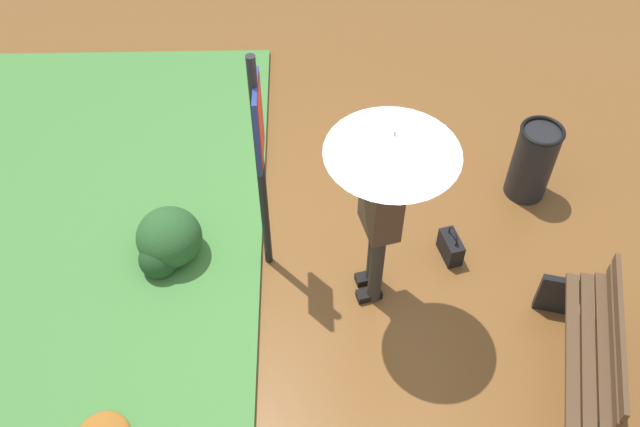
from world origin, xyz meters
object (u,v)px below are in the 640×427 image
Objects in this scene: info_sign_post at (260,147)px; handbag at (451,247)px; park_bench at (591,351)px; person_with_umbrella at (387,175)px; trash_bin at (533,161)px.

handbag is (-0.02, 1.66, -1.32)m from info_sign_post.
info_sign_post is at bearing -116.03° from park_bench.
person_with_umbrella reaches higher than handbag.
trash_bin is at bearing 132.39° from handbag.
info_sign_post reaches higher than park_bench.
trash_bin is at bearing 179.89° from park_bench.
trash_bin is (-0.79, 0.87, 0.29)m from handbag.
trash_bin is at bearing 127.70° from person_with_umbrella.
park_bench is (1.26, 0.87, 0.28)m from handbag.
park_bench is at bearing 34.59° from handbag.
park_bench is at bearing 63.97° from info_sign_post.
info_sign_post is 2.85m from trash_bin.
person_with_umbrella is 2.13m from park_bench.
park_bench is (0.82, 1.59, -1.15)m from person_with_umbrella.
info_sign_post reaches higher than person_with_umbrella.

